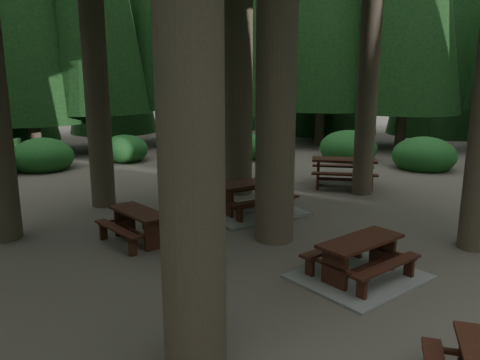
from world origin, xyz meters
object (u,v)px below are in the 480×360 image
picnic_table_b (139,221)px  picnic_table_c (252,202)px  picnic_table_a (359,265)px  picnic_table_d (344,168)px

picnic_table_b → picnic_table_c: (3.28, 0.48, -0.17)m
picnic_table_a → picnic_table_c: picnic_table_c is taller
picnic_table_b → picnic_table_c: picnic_table_c is taller
picnic_table_b → picnic_table_c: size_ratio=0.71×
picnic_table_c → picnic_table_d: (4.25, 0.93, 0.30)m
picnic_table_b → picnic_table_a: bearing=-156.0°
picnic_table_a → picnic_table_c: (0.70, 4.40, 0.05)m
picnic_table_c → picnic_table_d: size_ratio=0.96×
picnic_table_a → picnic_table_c: 4.46m
picnic_table_a → picnic_table_c: size_ratio=0.92×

